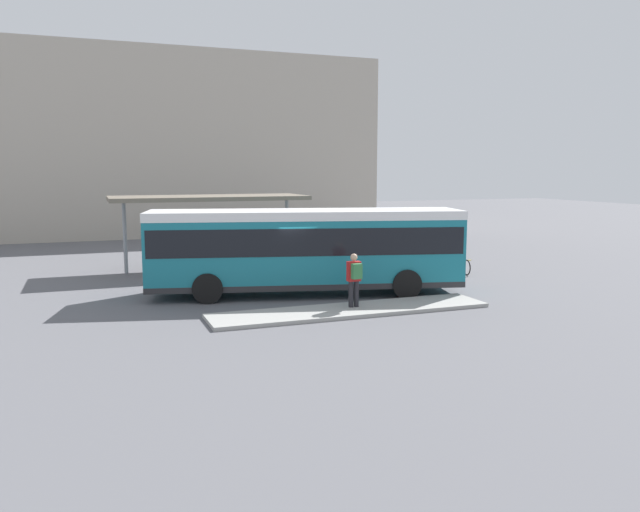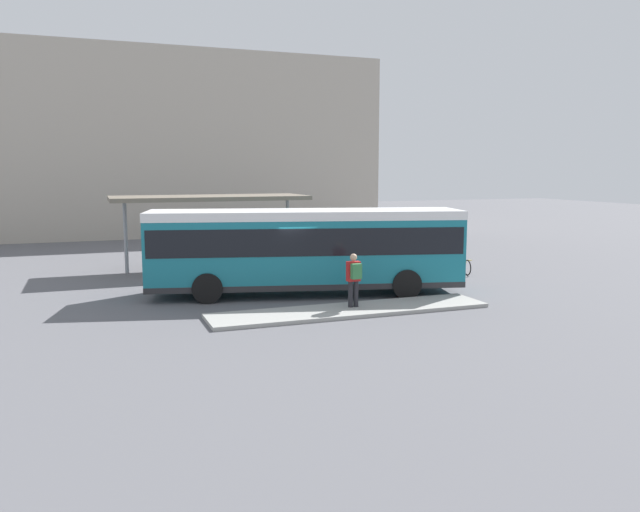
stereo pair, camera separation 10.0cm
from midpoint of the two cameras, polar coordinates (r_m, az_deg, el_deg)
name	(u,v)px [view 2 (the right image)]	position (r m, az deg, el deg)	size (l,w,h in m)	color
ground_plane	(306,294)	(22.09, -1.19, -3.51)	(120.00, 120.00, 0.00)	#5B5B60
curb_island	(350,310)	(19.33, 2.93, -4.98)	(8.85, 1.80, 0.12)	#9E9E99
city_bus	(306,245)	(21.82, -1.18, 1.00)	(11.09, 4.95, 2.98)	#197284
pedestrian_waiting	(354,277)	(19.32, 3.27, -1.90)	(0.41, 0.43, 1.68)	#232328
bicycle_yellow	(462,266)	(27.11, 12.99, -0.87)	(0.48, 1.54, 0.67)	black
bicycle_green	(448,264)	(27.58, 11.69, -0.68)	(0.48, 1.56, 0.68)	black
bicycle_black	(442,260)	(28.30, 11.23, -0.37)	(0.48, 1.77, 0.76)	black
bicycle_white	(434,258)	(28.92, 10.46, -0.22)	(0.48, 1.66, 0.72)	black
station_shelter	(209,199)	(27.85, -9.97, 5.16)	(8.42, 3.25, 3.24)	#706656
potted_planter_near_shelter	(251,260)	(25.71, -6.22, -0.40)	(0.80, 0.80, 1.31)	slate
potted_planter_far_side	(294,255)	(26.47, -2.31, 0.08)	(0.99, 0.99, 1.50)	slate
station_building	(160,147)	(47.26, -14.32, 9.67)	(29.20, 12.07, 12.13)	#B2A899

